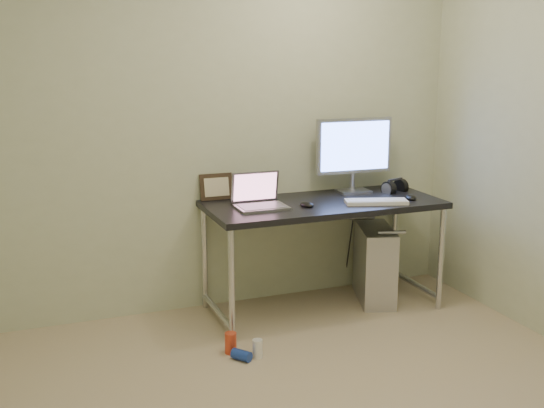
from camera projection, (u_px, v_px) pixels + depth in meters
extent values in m
cube|color=beige|center=(211.00, 125.00, 4.48)|extent=(3.50, 0.02, 2.50)
cube|color=black|center=(323.00, 204.00, 4.52)|extent=(1.56, 0.68, 0.04)
cylinder|color=silver|center=(232.00, 286.00, 4.07)|extent=(0.04, 0.04, 0.71)
cylinder|color=silver|center=(204.00, 258.00, 4.61)|extent=(0.04, 0.04, 0.71)
cylinder|color=silver|center=(441.00, 259.00, 4.59)|extent=(0.04, 0.04, 0.71)
cylinder|color=silver|center=(394.00, 236.00, 5.13)|extent=(0.04, 0.04, 0.71)
cylinder|color=silver|center=(218.00, 312.00, 4.40)|extent=(0.04, 0.60, 0.04)
cylinder|color=silver|center=(414.00, 284.00, 4.92)|extent=(0.04, 0.60, 0.04)
cube|color=silver|center=(375.00, 264.00, 4.78)|extent=(0.37, 0.55, 0.52)
cylinder|color=#A0A1A7|center=(392.00, 232.00, 4.53)|extent=(0.19, 0.08, 0.03)
cylinder|color=#A0A1A7|center=(362.00, 218.00, 4.91)|extent=(0.19, 0.08, 0.03)
cylinder|color=black|center=(351.00, 236.00, 4.98)|extent=(0.01, 0.16, 0.69)
cylinder|color=black|center=(363.00, 238.00, 5.00)|extent=(0.02, 0.11, 0.71)
cylinder|color=red|center=(231.00, 343.00, 3.97)|extent=(0.08, 0.08, 0.13)
cylinder|color=white|center=(257.00, 349.00, 3.92)|extent=(0.07, 0.07, 0.11)
cylinder|color=#1C399E|center=(241.00, 355.00, 3.89)|extent=(0.12, 0.13, 0.06)
cube|color=#A0A1A7|center=(262.00, 207.00, 4.31)|extent=(0.32, 0.23, 0.02)
cube|color=gray|center=(262.00, 206.00, 4.31)|extent=(0.28, 0.19, 0.00)
cube|color=gray|center=(255.00, 187.00, 4.40)|extent=(0.32, 0.05, 0.20)
cube|color=#7F4C5E|center=(255.00, 187.00, 4.39)|extent=(0.29, 0.04, 0.18)
cube|color=#A0A1A7|center=(353.00, 191.00, 4.79)|extent=(0.23, 0.17, 0.02)
cylinder|color=#A0A1A7|center=(352.00, 181.00, 4.80)|extent=(0.04, 0.04, 0.12)
cube|color=#A0A1A7|center=(354.00, 146.00, 4.73)|extent=(0.56, 0.06, 0.38)
cube|color=#4F70E1|center=(355.00, 146.00, 4.71)|extent=(0.51, 0.03, 0.33)
cube|color=white|center=(376.00, 202.00, 4.45)|extent=(0.42, 0.25, 0.02)
ellipsoid|color=black|center=(411.00, 197.00, 4.57)|extent=(0.10, 0.12, 0.04)
ellipsoid|color=black|center=(307.00, 203.00, 4.37)|extent=(0.09, 0.13, 0.04)
cylinder|color=black|center=(387.00, 188.00, 4.78)|extent=(0.08, 0.12, 0.11)
cylinder|color=black|center=(403.00, 187.00, 4.83)|extent=(0.08, 0.12, 0.11)
cube|color=black|center=(395.00, 180.00, 4.79)|extent=(0.14, 0.06, 0.01)
cube|color=black|center=(216.00, 187.00, 4.55)|extent=(0.22, 0.07, 0.18)
cylinder|color=silver|center=(247.00, 191.00, 4.61)|extent=(0.01, 0.01, 0.09)
cylinder|color=white|center=(246.00, 183.00, 4.60)|extent=(0.05, 0.04, 0.04)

